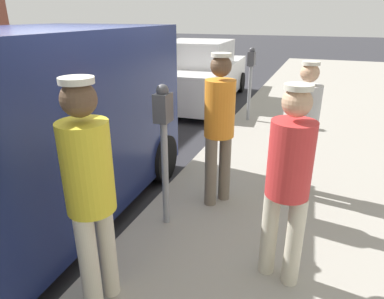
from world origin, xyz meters
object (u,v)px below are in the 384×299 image
(parking_meter_near, at_px, (164,133))
(parked_sedan_ahead, at_px, (199,75))
(pedestrian_in_gray, at_px, (304,122))
(parking_meter_far, at_px, (251,72))
(pedestrian_in_red, at_px, (288,177))
(pedestrian_in_orange, at_px, (219,122))
(pedestrian_in_yellow, at_px, (90,187))

(parking_meter_near, height_order, parked_sedan_ahead, parking_meter_near)
(pedestrian_in_gray, xyz_separation_m, parked_sedan_ahead, (-3.01, 4.68, -0.34))
(parking_meter_far, height_order, parked_sedan_ahead, parking_meter_far)
(pedestrian_in_red, distance_m, pedestrian_in_gray, 1.63)
(parking_meter_near, distance_m, parking_meter_far, 4.18)
(parking_meter_near, relative_size, parked_sedan_ahead, 0.34)
(parking_meter_far, height_order, pedestrian_in_gray, pedestrian_in_gray)
(pedestrian_in_orange, bearing_deg, pedestrian_in_yellow, -101.69)
(parked_sedan_ahead, bearing_deg, pedestrian_in_gray, -57.20)
(pedestrian_in_gray, height_order, pedestrian_in_orange, pedestrian_in_orange)
(parking_meter_near, xyz_separation_m, parking_meter_far, (0.00, 4.18, 0.00))
(pedestrian_in_red, bearing_deg, pedestrian_in_yellow, -147.71)
(pedestrian_in_orange, distance_m, parked_sedan_ahead, 5.70)
(pedestrian_in_gray, relative_size, pedestrian_in_orange, 0.93)
(parking_meter_near, bearing_deg, pedestrian_in_red, -18.02)
(pedestrian_in_yellow, bearing_deg, pedestrian_in_orange, 78.31)
(parking_meter_near, bearing_deg, parked_sedan_ahead, 106.57)
(parking_meter_near, height_order, pedestrian_in_yellow, pedestrian_in_yellow)
(pedestrian_in_gray, bearing_deg, parking_meter_near, -135.93)
(parking_meter_far, xyz_separation_m, parked_sedan_ahead, (-1.75, 1.72, -0.43))
(pedestrian_in_orange, bearing_deg, pedestrian_in_gray, 33.77)
(parking_meter_near, distance_m, parked_sedan_ahead, 6.17)
(pedestrian_in_yellow, bearing_deg, pedestrian_in_red, 32.29)
(parking_meter_near, distance_m, pedestrian_in_orange, 0.74)
(parking_meter_near, height_order, pedestrian_in_orange, pedestrian_in_orange)
(pedestrian_in_red, xyz_separation_m, pedestrian_in_gray, (0.01, 1.63, -0.02))
(parking_meter_far, relative_size, pedestrian_in_orange, 0.87)
(pedestrian_in_yellow, distance_m, pedestrian_in_orange, 1.87)
(pedestrian_in_red, height_order, pedestrian_in_orange, pedestrian_in_orange)
(pedestrian_in_gray, xyz_separation_m, pedestrian_in_yellow, (-1.25, -2.41, 0.09))
(pedestrian_in_gray, height_order, pedestrian_in_yellow, pedestrian_in_yellow)
(pedestrian_in_orange, relative_size, parked_sedan_ahead, 0.39)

